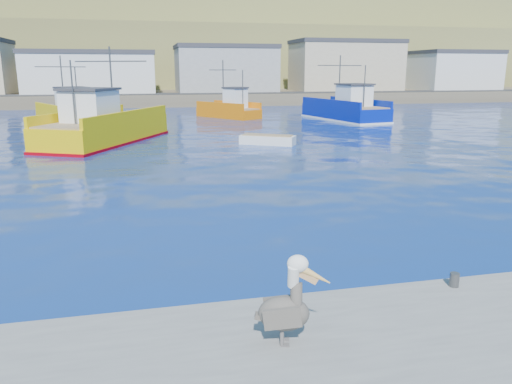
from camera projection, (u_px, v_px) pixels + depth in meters
ground at (275, 262)px, 13.22m from camera, size 260.00×260.00×0.00m
dock_bollards at (348, 291)px, 9.97m from camera, size 36.20×0.20×0.30m
far_shore at (152, 52)px, 114.44m from camera, size 200.00×81.00×24.00m
trawler_yellow_a at (104, 127)px, 34.47m from camera, size 9.03×12.56×6.61m
trawler_yellow_b at (69, 115)px, 45.67m from camera, size 7.07×10.13×6.30m
trawler_blue at (346, 110)px, 50.45m from camera, size 5.88×11.48×6.47m
boat_orange at (230, 108)px, 52.87m from camera, size 6.34×7.60×5.95m
skiff_mid at (268, 141)px, 34.02m from camera, size 3.85×3.00×0.81m
pelican at (287, 306)px, 8.21m from camera, size 1.26×0.72×1.56m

